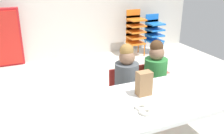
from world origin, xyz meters
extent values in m
cube|color=silver|center=(0.00, 0.00, -0.01)|extent=(5.81, 4.48, 0.02)
cube|color=gray|center=(0.00, 0.00, 0.00)|extent=(0.43, 0.43, 0.00)
cube|color=#B24C47|center=(1.35, 0.90, 0.00)|extent=(0.43, 0.43, 0.00)
cube|color=silver|center=(-0.90, 0.90, 0.00)|extent=(0.43, 0.43, 0.00)
cube|color=white|center=(-0.03, -0.86, 0.58)|extent=(2.11, 0.75, 0.04)
cylinder|color=#B2B2B7|center=(0.94, -0.55, 0.28)|extent=(0.05, 0.05, 0.56)
cube|color=red|center=(0.23, -0.27, 0.30)|extent=(0.32, 0.30, 0.03)
cube|color=red|center=(0.23, -0.12, 0.45)|extent=(0.29, 0.02, 0.30)
cylinder|color=#4C5156|center=(0.23, -0.27, 0.52)|extent=(0.31, 0.31, 0.38)
sphere|color=#8C664C|center=(0.23, -0.27, 0.78)|extent=(0.17, 0.17, 0.17)
sphere|color=olive|center=(0.23, -0.25, 0.85)|extent=(0.15, 0.15, 0.15)
cylinder|color=red|center=(0.09, -0.40, 0.15)|extent=(0.02, 0.02, 0.28)
cylinder|color=red|center=(0.37, -0.40, 0.15)|extent=(0.02, 0.02, 0.28)
cylinder|color=red|center=(0.09, -0.14, 0.15)|extent=(0.02, 0.02, 0.28)
cylinder|color=red|center=(0.37, -0.14, 0.15)|extent=(0.02, 0.02, 0.28)
cube|color=red|center=(0.60, -0.27, 0.30)|extent=(0.32, 0.30, 0.03)
cube|color=red|center=(0.60, -0.12, 0.45)|extent=(0.29, 0.02, 0.30)
cylinder|color=#2D7A38|center=(0.60, -0.27, 0.52)|extent=(0.29, 0.29, 0.38)
sphere|color=#8C664C|center=(0.60, -0.27, 0.78)|extent=(0.17, 0.17, 0.17)
sphere|color=#472D19|center=(0.60, -0.25, 0.85)|extent=(0.15, 0.15, 0.15)
cylinder|color=red|center=(0.46, -0.40, 0.15)|extent=(0.02, 0.02, 0.28)
cylinder|color=red|center=(0.74, -0.40, 0.15)|extent=(0.02, 0.02, 0.28)
cylinder|color=red|center=(0.46, -0.14, 0.15)|extent=(0.02, 0.02, 0.28)
cylinder|color=red|center=(0.74, -0.14, 0.15)|extent=(0.02, 0.02, 0.28)
cube|color=orange|center=(1.47, 1.80, 0.26)|extent=(0.32, 0.30, 0.03)
cube|color=orange|center=(1.47, 1.94, 0.35)|extent=(0.30, 0.02, 0.18)
cube|color=orange|center=(1.47, 1.80, 0.38)|extent=(0.32, 0.30, 0.03)
cube|color=orange|center=(1.47, 1.94, 0.47)|extent=(0.30, 0.02, 0.18)
cube|color=orange|center=(1.47, 1.80, 0.50)|extent=(0.32, 0.30, 0.03)
cube|color=orange|center=(1.47, 1.94, 0.59)|extent=(0.30, 0.02, 0.18)
cube|color=orange|center=(1.47, 1.80, 0.62)|extent=(0.32, 0.30, 0.03)
cube|color=orange|center=(1.47, 1.94, 0.71)|extent=(0.30, 0.02, 0.18)
cube|color=orange|center=(1.47, 1.80, 0.74)|extent=(0.32, 0.30, 0.03)
cube|color=orange|center=(1.47, 1.94, 0.83)|extent=(0.30, 0.02, 0.18)
cylinder|color=orange|center=(1.33, 1.67, 0.13)|extent=(0.02, 0.02, 0.26)
cylinder|color=orange|center=(1.61, 1.67, 0.13)|extent=(0.02, 0.02, 0.26)
cylinder|color=orange|center=(1.33, 1.93, 0.13)|extent=(0.02, 0.02, 0.26)
cylinder|color=orange|center=(1.61, 1.93, 0.13)|extent=(0.02, 0.02, 0.26)
cube|color=blue|center=(1.92, 1.80, 0.26)|extent=(0.32, 0.30, 0.03)
cube|color=blue|center=(1.92, 1.94, 0.35)|extent=(0.30, 0.02, 0.18)
cube|color=blue|center=(1.92, 1.80, 0.38)|extent=(0.32, 0.30, 0.03)
cube|color=blue|center=(1.92, 1.94, 0.47)|extent=(0.30, 0.02, 0.18)
cube|color=blue|center=(1.92, 1.80, 0.50)|extent=(0.32, 0.30, 0.03)
cube|color=blue|center=(1.92, 1.94, 0.59)|extent=(0.30, 0.02, 0.18)
cube|color=blue|center=(1.92, 1.80, 0.62)|extent=(0.32, 0.30, 0.03)
cube|color=blue|center=(1.92, 1.94, 0.71)|extent=(0.30, 0.02, 0.18)
cylinder|color=blue|center=(1.78, 1.67, 0.13)|extent=(0.02, 0.02, 0.26)
cylinder|color=blue|center=(2.06, 1.67, 0.13)|extent=(0.02, 0.02, 0.26)
cylinder|color=blue|center=(1.78, 1.93, 0.13)|extent=(0.02, 0.02, 0.26)
cylinder|color=blue|center=(2.06, 1.93, 0.13)|extent=(0.02, 0.02, 0.26)
cube|color=#9E754C|center=(0.16, -0.76, 0.70)|extent=(0.13, 0.09, 0.22)
cylinder|color=white|center=(0.01, -1.04, 0.60)|extent=(0.18, 0.18, 0.01)
cylinder|color=white|center=(-0.28, -0.93, 0.60)|extent=(0.18, 0.18, 0.01)
torus|color=white|center=(0.01, -1.04, 0.62)|extent=(0.10, 0.10, 0.03)
torus|color=white|center=(0.02, -0.96, 0.61)|extent=(0.11, 0.11, 0.03)
camera|label=1|loc=(-0.86, -2.41, 1.62)|focal=38.59mm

